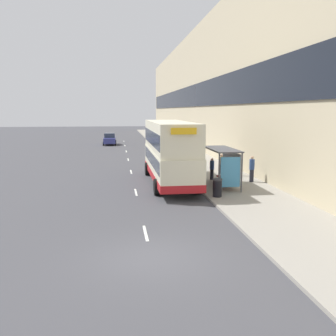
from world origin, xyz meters
TOP-DOWN VIEW (x-y plane):
  - ground_plane at (0.00, 0.00)m, footprint 220.00×220.00m
  - pavement at (6.50, 38.50)m, footprint 5.00×93.00m
  - terrace_facade at (10.49, 38.50)m, footprint 3.10×93.00m
  - lane_mark_0 at (0.00, 2.66)m, footprint 0.12×2.00m
  - lane_mark_1 at (0.00, 10.59)m, footprint 0.12×2.00m
  - lane_mark_2 at (0.00, 18.51)m, footprint 0.12×2.00m
  - lane_mark_3 at (0.00, 26.44)m, footprint 0.12×2.00m
  - lane_mark_4 at (0.00, 34.37)m, footprint 0.12×2.00m
  - lane_mark_5 at (0.00, 42.29)m, footprint 0.12×2.00m
  - lane_mark_6 at (0.00, 50.22)m, footprint 0.12×2.00m
  - bus_shelter at (5.77, 10.75)m, footprint 1.60×4.20m
  - double_decker_bus_near at (2.47, 13.06)m, footprint 2.85×11.01m
  - car_0 at (-2.20, 43.94)m, footprint 1.92×4.25m
  - pedestrian_at_shelter at (6.22, 12.55)m, footprint 0.34×0.34m
  - pedestrian_1 at (8.12, 12.28)m, footprint 0.36×0.36m
  - pedestrian_2 at (6.93, 15.79)m, footprint 0.31×0.31m
  - pedestrian_3 at (5.59, 13.48)m, footprint 0.31×0.31m
  - pedestrian_4 at (7.88, 14.86)m, footprint 0.31×0.31m
  - litter_bin at (4.55, 8.17)m, footprint 0.55×0.55m

SIDE VIEW (x-z plane):
  - ground_plane at x=0.00m, z-range 0.00..0.00m
  - lane_mark_0 at x=0.00m, z-range 0.00..0.01m
  - lane_mark_1 at x=0.00m, z-range 0.00..0.01m
  - lane_mark_2 at x=0.00m, z-range 0.00..0.01m
  - lane_mark_3 at x=0.00m, z-range 0.00..0.01m
  - lane_mark_4 at x=0.00m, z-range 0.00..0.01m
  - lane_mark_5 at x=0.00m, z-range 0.00..0.01m
  - lane_mark_6 at x=0.00m, z-range 0.00..0.01m
  - pavement at x=6.50m, z-range 0.00..0.14m
  - litter_bin at x=4.55m, z-range 0.14..1.19m
  - car_0 at x=-2.20m, z-range -0.01..1.72m
  - pedestrian_3 at x=5.59m, z-range 0.16..1.72m
  - pedestrian_2 at x=6.93m, z-range 0.16..1.73m
  - pedestrian_4 at x=7.88m, z-range 0.16..1.73m
  - pedestrian_at_shelter at x=6.22m, z-range 0.16..1.89m
  - pedestrian_1 at x=8.12m, z-range 0.16..1.97m
  - bus_shelter at x=5.77m, z-range 0.64..3.12m
  - double_decker_bus_near at x=2.47m, z-range 0.14..4.44m
  - terrace_facade at x=10.49m, z-range -0.01..15.50m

